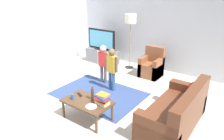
# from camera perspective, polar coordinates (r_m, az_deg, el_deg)

# --- Properties ---
(ground) EXTENTS (7.80, 7.80, 0.00)m
(ground) POSITION_cam_1_polar(r_m,az_deg,el_deg) (5.16, -3.98, -8.72)
(ground) COLOR beige
(wall_back) EXTENTS (6.00, 0.12, 2.70)m
(wall_back) POSITION_cam_1_polar(r_m,az_deg,el_deg) (7.12, 11.69, 11.05)
(wall_back) COLOR silver
(wall_back) RESTS_ON ground
(wall_left) EXTENTS (0.12, 6.00, 2.70)m
(wall_left) POSITION_cam_1_polar(r_m,az_deg,el_deg) (6.92, -23.99, 9.35)
(wall_left) COLOR silver
(wall_left) RESTS_ON ground
(area_rug) EXTENTS (2.20, 1.60, 0.01)m
(area_rug) POSITION_cam_1_polar(r_m,az_deg,el_deg) (5.56, -3.54, -6.32)
(area_rug) COLOR #33477A
(area_rug) RESTS_ON ground
(tv_stand) EXTENTS (1.20, 0.44, 0.50)m
(tv_stand) POSITION_cam_1_polar(r_m,az_deg,el_deg) (7.67, -2.66, 3.69)
(tv_stand) COLOR slate
(tv_stand) RESTS_ON ground
(tv) EXTENTS (1.10, 0.28, 0.71)m
(tv) POSITION_cam_1_polar(r_m,az_deg,el_deg) (7.49, -2.84, 8.05)
(tv) COLOR black
(tv) RESTS_ON tv_stand
(couch) EXTENTS (0.80, 1.80, 0.86)m
(couch) POSITION_cam_1_polar(r_m,az_deg,el_deg) (4.41, 17.13, -11.10)
(couch) COLOR brown
(couch) RESTS_ON ground
(armchair) EXTENTS (0.60, 0.60, 0.90)m
(armchair) POSITION_cam_1_polar(r_m,az_deg,el_deg) (6.63, 10.58, 0.89)
(armchair) COLOR brown
(armchair) RESTS_ON ground
(floor_lamp) EXTENTS (0.36, 0.36, 1.78)m
(floor_lamp) POSITION_cam_1_polar(r_m,az_deg,el_deg) (6.90, 4.97, 12.72)
(floor_lamp) COLOR #262626
(floor_lamp) RESTS_ON ground
(child_near_tv) EXTENTS (0.36, 0.18, 1.09)m
(child_near_tv) POSITION_cam_1_polar(r_m,az_deg,el_deg) (5.95, -2.34, 2.50)
(child_near_tv) COLOR #4C4C59
(child_near_tv) RESTS_ON ground
(child_center) EXTENTS (0.38, 0.18, 1.14)m
(child_center) POSITION_cam_1_polar(r_m,az_deg,el_deg) (5.48, -0.06, 1.13)
(child_center) COLOR #33598C
(child_center) RESTS_ON ground
(coffee_table) EXTENTS (1.00, 0.60, 0.42)m
(coffee_table) POSITION_cam_1_polar(r_m,az_deg,el_deg) (4.44, -6.66, -8.75)
(coffee_table) COLOR #513823
(coffee_table) RESTS_ON ground
(book_stack) EXTENTS (0.30, 0.25, 0.21)m
(book_stack) POSITION_cam_1_polar(r_m,az_deg,el_deg) (4.24, -2.56, -7.75)
(book_stack) COLOR white
(book_stack) RESTS_ON coffee_table
(bottle) EXTENTS (0.06, 0.06, 0.30)m
(bottle) POSITION_cam_1_polar(r_m,az_deg,el_deg) (4.40, -5.21, -6.39)
(bottle) COLOR #4C3319
(bottle) RESTS_ON coffee_table
(tv_remote) EXTENTS (0.17, 0.12, 0.02)m
(tv_remote) POSITION_cam_1_polar(r_m,az_deg,el_deg) (4.65, -8.60, -6.48)
(tv_remote) COLOR black
(tv_remote) RESTS_ON coffee_table
(soda_can) EXTENTS (0.07, 0.07, 0.12)m
(soda_can) POSITION_cam_1_polar(r_m,az_deg,el_deg) (4.49, -10.42, -7.03)
(soda_can) COLOR #2659B2
(soda_can) RESTS_ON coffee_table
(plate) EXTENTS (0.22, 0.22, 0.02)m
(plate) POSITION_cam_1_polar(r_m,az_deg,el_deg) (4.20, -5.56, -9.67)
(plate) COLOR white
(plate) RESTS_ON coffee_table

